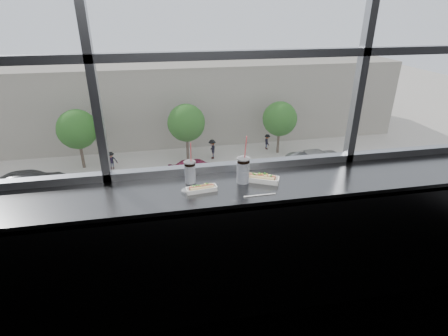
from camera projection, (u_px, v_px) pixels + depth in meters
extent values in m
plane|color=black|center=(234.00, 225.00, 3.09)|extent=(6.00, 0.00, 6.00)
plane|color=silver|center=(237.00, 8.00, 2.37)|extent=(6.00, 0.00, 6.00)
cube|color=#595959|center=(243.00, 188.00, 2.62)|extent=(6.00, 0.55, 0.06)
cube|color=#595959|center=(249.00, 265.00, 2.62)|extent=(6.00, 0.04, 1.04)
cube|color=white|center=(202.00, 191.00, 2.52)|extent=(0.23, 0.10, 0.01)
cube|color=white|center=(202.00, 189.00, 2.51)|extent=(0.23, 0.10, 0.03)
cylinder|color=tan|center=(202.00, 188.00, 2.51)|extent=(0.17, 0.06, 0.04)
cylinder|color=#994433|center=(202.00, 187.00, 2.51)|extent=(0.18, 0.05, 0.03)
cube|color=white|center=(260.00, 181.00, 2.66)|extent=(0.29, 0.20, 0.01)
cube|color=white|center=(261.00, 179.00, 2.65)|extent=(0.29, 0.20, 0.04)
cylinder|color=tan|center=(261.00, 178.00, 2.65)|extent=(0.21, 0.14, 0.05)
cylinder|color=#994433|center=(261.00, 176.00, 2.64)|extent=(0.22, 0.13, 0.03)
cylinder|color=white|center=(190.00, 172.00, 2.61)|extent=(0.08, 0.08, 0.16)
cylinder|color=black|center=(190.00, 164.00, 2.58)|extent=(0.09, 0.09, 0.02)
cylinder|color=silver|center=(190.00, 162.00, 2.58)|extent=(0.09, 0.09, 0.01)
cylinder|color=#FA525A|center=(191.00, 153.00, 2.54)|extent=(0.01, 0.04, 0.17)
cylinder|color=white|center=(243.00, 171.00, 2.61)|extent=(0.09, 0.09, 0.19)
cylinder|color=black|center=(243.00, 161.00, 2.57)|extent=(0.10, 0.10, 0.02)
cylinder|color=silver|center=(243.00, 159.00, 2.57)|extent=(0.10, 0.10, 0.01)
cylinder|color=#FA525A|center=(246.00, 148.00, 2.53)|extent=(0.01, 0.05, 0.20)
cylinder|color=white|center=(260.00, 195.00, 2.46)|extent=(0.23, 0.01, 0.01)
ellipsoid|color=silver|center=(189.00, 190.00, 2.51)|extent=(0.11, 0.08, 0.03)
plane|color=#B5AC9D|center=(162.00, 115.00, 46.67)|extent=(120.00, 120.00, 0.00)
cube|color=black|center=(173.00, 204.00, 25.75)|extent=(80.00, 10.00, 0.06)
cube|color=#B5AC9D|center=(168.00, 161.00, 32.87)|extent=(80.00, 6.00, 0.04)
cube|color=gray|center=(162.00, 95.00, 40.08)|extent=(50.00, 14.00, 8.00)
imported|color=#4B54AC|center=(383.00, 199.00, 24.19)|extent=(2.83, 6.63, 2.20)
imported|color=#AD0039|center=(197.00, 166.00, 29.22)|extent=(2.84, 6.61, 2.19)
imported|color=white|center=(279.00, 209.00, 22.85)|extent=(2.92, 6.98, 2.32)
imported|color=#323232|center=(30.00, 179.00, 26.96)|extent=(3.68, 7.03, 2.24)
imported|color=maroon|center=(151.00, 224.00, 21.46)|extent=(2.96, 6.56, 2.15)
imported|color=beige|center=(319.00, 156.00, 31.15)|extent=(2.76, 6.38, 2.11)
imported|color=#66605B|center=(267.00, 140.00, 35.18)|extent=(0.63, 0.84, 1.89)
imported|color=#66605B|center=(212.00, 147.00, 32.93)|extent=(0.76, 1.01, 2.27)
imported|color=#66605B|center=(111.00, 159.00, 30.80)|extent=(0.88, 0.66, 1.98)
cylinder|color=#47382B|center=(82.00, 155.00, 31.03)|extent=(0.26, 0.26, 2.58)
sphere|color=#27661A|center=(77.00, 129.00, 30.03)|extent=(3.44, 3.44, 3.44)
cylinder|color=#47382B|center=(187.00, 147.00, 32.66)|extent=(0.26, 0.26, 2.59)
sphere|color=#27661A|center=(186.00, 123.00, 31.66)|extent=(3.45, 3.45, 3.45)
cylinder|color=#47382B|center=(278.00, 141.00, 34.23)|extent=(0.25, 0.25, 2.48)
sphere|color=#27661A|center=(280.00, 119.00, 33.26)|extent=(3.31, 3.31, 3.31)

